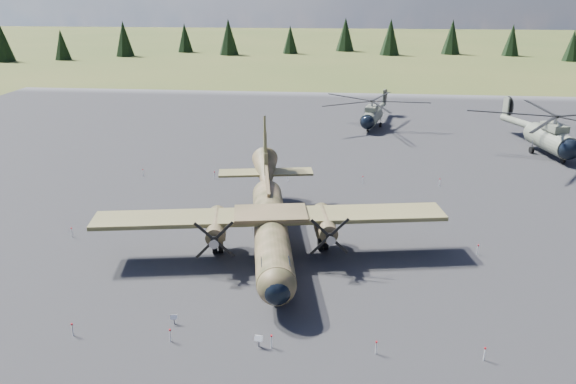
{
  "coord_description": "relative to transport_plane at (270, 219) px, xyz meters",
  "views": [
    {
      "loc": [
        5.66,
        -40.71,
        19.72
      ],
      "look_at": [
        1.42,
        2.0,
        3.94
      ],
      "focal_mm": 35.0,
      "sensor_mm": 36.0,
      "label": 1
    }
  ],
  "objects": [
    {
      "name": "ground",
      "position": [
        -0.26,
        0.45,
        -2.55
      ],
      "size": [
        500.0,
        500.0,
        0.0
      ],
      "primitive_type": "plane",
      "color": "brown",
      "rests_on": "ground"
    },
    {
      "name": "helicopter_near",
      "position": [
        9.66,
        41.64,
        0.45
      ],
      "size": [
        20.01,
        20.93,
        4.22
      ],
      "rotation": [
        0.0,
        0.0,
        -0.24
      ],
      "color": "gray",
      "rests_on": "ground"
    },
    {
      "name": "info_placard_left",
      "position": [
        -4.58,
        -11.26,
        -2.11
      ],
      "size": [
        0.45,
        0.25,
        0.66
      ],
      "rotation": [
        0.0,
        0.0,
        0.19
      ],
      "color": "gray",
      "rests_on": "ground"
    },
    {
      "name": "apron",
      "position": [
        -0.26,
        10.45,
        -2.55
      ],
      "size": [
        120.0,
        120.0,
        0.04
      ],
      "primitive_type": "cube",
      "color": "#515155",
      "rests_on": "ground"
    },
    {
      "name": "treeline",
      "position": [
        0.24,
        -3.11,
        2.3
      ],
      "size": [
        302.9,
        297.3,
        10.93
      ],
      "color": "black",
      "rests_on": "ground"
    },
    {
      "name": "helicopter_mid",
      "position": [
        30.76,
        29.25,
        1.14
      ],
      "size": [
        24.13,
        25.8,
        5.2
      ],
      "rotation": [
        0.0,
        0.0,
        0.2
      ],
      "color": "gray",
      "rests_on": "ground"
    },
    {
      "name": "transport_plane",
      "position": [
        0.0,
        0.0,
        0.0
      ],
      "size": [
        26.91,
        24.22,
        8.86
      ],
      "rotation": [
        0.0,
        0.0,
        0.17
      ],
      "color": "#37381E",
      "rests_on": "ground"
    },
    {
      "name": "barrier_fence",
      "position": [
        -0.72,
        0.37,
        -2.04
      ],
      "size": [
        33.12,
        29.62,
        0.85
      ],
      "color": "white",
      "rests_on": "ground"
    },
    {
      "name": "info_placard_right",
      "position": [
        1.0,
        -13.07,
        -2.03
      ],
      "size": [
        0.52,
        0.29,
        0.78
      ],
      "rotation": [
        0.0,
        0.0,
        -0.17
      ],
      "color": "gray",
      "rests_on": "ground"
    }
  ]
}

